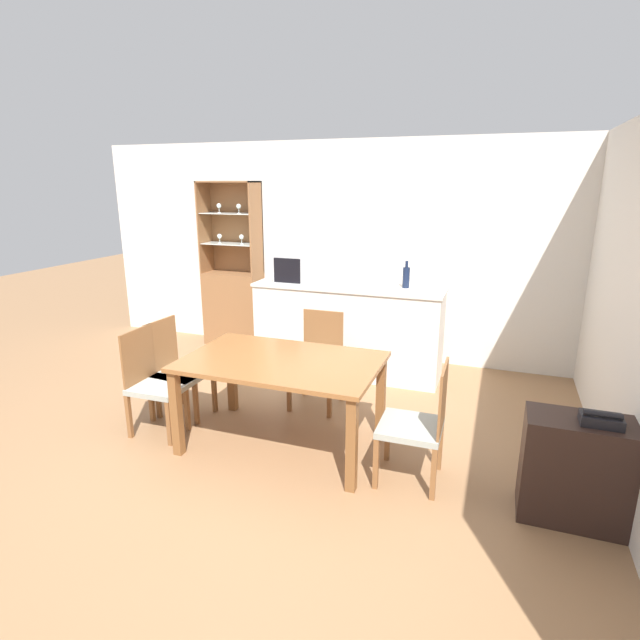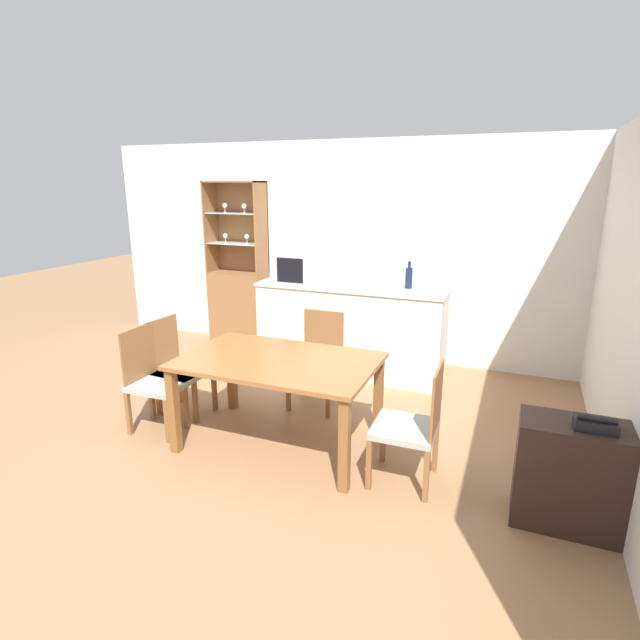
{
  "view_description": "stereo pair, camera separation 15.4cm",
  "coord_description": "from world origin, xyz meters",
  "px_view_note": "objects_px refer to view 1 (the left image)",
  "views": [
    {
      "loc": [
        1.69,
        -3.12,
        2.07
      ],
      "look_at": [
        0.15,
        1.08,
        0.83
      ],
      "focal_mm": 28.0,
      "sensor_mm": 36.0,
      "label": 1
    },
    {
      "loc": [
        1.83,
        -3.07,
        2.07
      ],
      "look_at": [
        0.15,
        1.08,
        0.83
      ],
      "focal_mm": 28.0,
      "sensor_mm": 36.0,
      "label": 2
    }
  ],
  "objects_px": {
    "display_cabinet": "(234,297)",
    "wine_bottle": "(406,277)",
    "dining_chair_side_left_far": "(177,371)",
    "microwave": "(299,268)",
    "dining_chair_side_right_near": "(418,424)",
    "telephone": "(601,420)",
    "dining_chair_side_left_near": "(156,383)",
    "dining_chair_head_far": "(318,361)",
    "dining_table": "(282,371)",
    "side_cabinet": "(574,469)"
  },
  "relations": [
    {
      "from": "display_cabinet",
      "to": "wine_bottle",
      "type": "relative_size",
      "value": 7.28
    },
    {
      "from": "dining_chair_side_left_far",
      "to": "wine_bottle",
      "type": "xyz_separation_m",
      "value": [
        1.73,
        1.66,
        0.68
      ]
    },
    {
      "from": "microwave",
      "to": "wine_bottle",
      "type": "bearing_deg",
      "value": 4.57
    },
    {
      "from": "dining_chair_side_right_near",
      "to": "telephone",
      "type": "height_order",
      "value": "dining_chair_side_right_near"
    },
    {
      "from": "dining_chair_side_left_near",
      "to": "dining_chair_head_far",
      "type": "height_order",
      "value": "same"
    },
    {
      "from": "dining_chair_side_left_near",
      "to": "dining_table",
      "type": "bearing_deg",
      "value": 96.33
    },
    {
      "from": "dining_table",
      "to": "dining_chair_side_left_far",
      "type": "distance_m",
      "value": 1.13
    },
    {
      "from": "dining_chair_side_left_near",
      "to": "dining_chair_side_right_near",
      "type": "height_order",
      "value": "same"
    },
    {
      "from": "dining_chair_side_left_near",
      "to": "telephone",
      "type": "xyz_separation_m",
      "value": [
        3.29,
        -0.12,
        0.28
      ]
    },
    {
      "from": "dining_chair_side_right_near",
      "to": "wine_bottle",
      "type": "bearing_deg",
      "value": 12.91
    },
    {
      "from": "microwave",
      "to": "wine_bottle",
      "type": "relative_size",
      "value": 1.69
    },
    {
      "from": "display_cabinet",
      "to": "dining_chair_side_left_near",
      "type": "xyz_separation_m",
      "value": [
        0.58,
        -2.36,
        -0.19
      ]
    },
    {
      "from": "dining_chair_side_right_near",
      "to": "dining_chair_head_far",
      "type": "xyz_separation_m",
      "value": [
        -1.1,
        0.97,
        0.0
      ]
    },
    {
      "from": "dining_chair_side_left_near",
      "to": "wine_bottle",
      "type": "height_order",
      "value": "wine_bottle"
    },
    {
      "from": "dining_table",
      "to": "side_cabinet",
      "type": "bearing_deg",
      "value": -6.27
    },
    {
      "from": "dining_table",
      "to": "wine_bottle",
      "type": "xyz_separation_m",
      "value": [
        0.63,
        1.81,
        0.47
      ]
    },
    {
      "from": "display_cabinet",
      "to": "telephone",
      "type": "distance_m",
      "value": 4.6
    },
    {
      "from": "dining_chair_side_right_near",
      "to": "dining_chair_head_far",
      "type": "relative_size",
      "value": 1.0
    },
    {
      "from": "wine_bottle",
      "to": "dining_chair_side_right_near",
      "type": "bearing_deg",
      "value": -76.28
    },
    {
      "from": "dining_table",
      "to": "wine_bottle",
      "type": "distance_m",
      "value": 1.97
    },
    {
      "from": "dining_table",
      "to": "dining_chair_side_left_far",
      "type": "relative_size",
      "value": 1.72
    },
    {
      "from": "display_cabinet",
      "to": "telephone",
      "type": "height_order",
      "value": "display_cabinet"
    },
    {
      "from": "dining_chair_head_far",
      "to": "microwave",
      "type": "relative_size",
      "value": 1.84
    },
    {
      "from": "microwave",
      "to": "side_cabinet",
      "type": "height_order",
      "value": "microwave"
    },
    {
      "from": "dining_chair_side_left_far",
      "to": "dining_chair_head_far",
      "type": "bearing_deg",
      "value": 125.71
    },
    {
      "from": "telephone",
      "to": "display_cabinet",
      "type": "bearing_deg",
      "value": 147.32
    },
    {
      "from": "dining_chair_side_left_far",
      "to": "telephone",
      "type": "xyz_separation_m",
      "value": [
        3.29,
        -0.42,
        0.28
      ]
    },
    {
      "from": "telephone",
      "to": "dining_chair_side_left_near",
      "type": "bearing_deg",
      "value": 177.83
    },
    {
      "from": "dining_table",
      "to": "dining_chair_side_right_near",
      "type": "xyz_separation_m",
      "value": [
        1.1,
        -0.15,
        -0.2
      ]
    },
    {
      "from": "dining_chair_side_left_far",
      "to": "wine_bottle",
      "type": "height_order",
      "value": "wine_bottle"
    },
    {
      "from": "dining_chair_side_left_near",
      "to": "dining_chair_head_far",
      "type": "distance_m",
      "value": 1.47
    },
    {
      "from": "dining_chair_side_left_near",
      "to": "dining_chair_head_far",
      "type": "xyz_separation_m",
      "value": [
        1.1,
        0.97,
        0.0
      ]
    },
    {
      "from": "dining_chair_side_left_near",
      "to": "wine_bottle",
      "type": "distance_m",
      "value": 2.69
    },
    {
      "from": "telephone",
      "to": "microwave",
      "type": "bearing_deg",
      "value": 144.08
    },
    {
      "from": "display_cabinet",
      "to": "telephone",
      "type": "relative_size",
      "value": 9.06
    },
    {
      "from": "dining_chair_side_left_far",
      "to": "microwave",
      "type": "distance_m",
      "value": 1.8
    },
    {
      "from": "dining_chair_head_far",
      "to": "telephone",
      "type": "distance_m",
      "value": 2.46
    },
    {
      "from": "dining_table",
      "to": "dining_chair_side_left_far",
      "type": "height_order",
      "value": "dining_chair_side_left_far"
    },
    {
      "from": "dining_chair_side_right_near",
      "to": "dining_chair_side_left_near",
      "type": "bearing_deg",
      "value": 89.23
    },
    {
      "from": "microwave",
      "to": "side_cabinet",
      "type": "xyz_separation_m",
      "value": [
        2.65,
        -1.94,
        -0.81
      ]
    },
    {
      "from": "microwave",
      "to": "side_cabinet",
      "type": "relative_size",
      "value": 0.71
    },
    {
      "from": "dining_chair_side_left_far",
      "to": "display_cabinet",
      "type": "bearing_deg",
      "value": -160.04
    },
    {
      "from": "display_cabinet",
      "to": "dining_chair_side_left_far",
      "type": "distance_m",
      "value": 2.15
    },
    {
      "from": "side_cabinet",
      "to": "telephone",
      "type": "bearing_deg",
      "value": -24.17
    },
    {
      "from": "display_cabinet",
      "to": "microwave",
      "type": "height_order",
      "value": "display_cabinet"
    },
    {
      "from": "dining_chair_side_left_far",
      "to": "microwave",
      "type": "xyz_separation_m",
      "value": [
        0.55,
        1.56,
        0.71
      ]
    },
    {
      "from": "wine_bottle",
      "to": "display_cabinet",
      "type": "bearing_deg",
      "value": 170.11
    },
    {
      "from": "microwave",
      "to": "dining_table",
      "type": "bearing_deg",
      "value": -72.14
    },
    {
      "from": "dining_chair_head_far",
      "to": "wine_bottle",
      "type": "relative_size",
      "value": 3.11
    },
    {
      "from": "dining_chair_side_left_far",
      "to": "dining_chair_side_left_near",
      "type": "bearing_deg",
      "value": 4.27
    }
  ]
}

